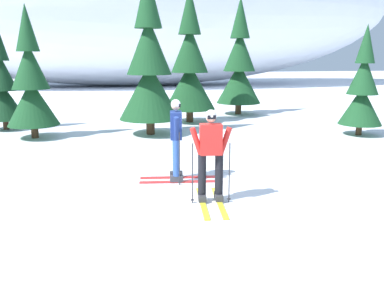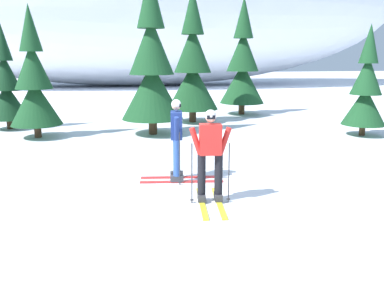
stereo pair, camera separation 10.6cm
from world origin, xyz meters
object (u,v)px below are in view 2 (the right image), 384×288
(skier_navy_jacket, at_px, (177,139))
(pine_tree_far_right, at_px, (366,90))
(pine_tree_center_left, at_px, (34,83))
(pine_tree_center, at_px, (152,68))
(skier_red_jacket, at_px, (210,155))
(pine_tree_center_right, at_px, (193,67))
(pine_tree_left, at_px, (6,86))
(pine_tree_right, at_px, (243,66))

(skier_navy_jacket, bearing_deg, pine_tree_far_right, 29.48)
(pine_tree_center_left, xyz_separation_m, pine_tree_center, (3.80, -0.11, 0.48))
(skier_red_jacket, distance_m, pine_tree_center_left, 8.21)
(pine_tree_center, bearing_deg, pine_tree_center_left, 178.36)
(pine_tree_center_left, bearing_deg, pine_tree_center_right, 21.69)
(pine_tree_center, bearing_deg, skier_navy_jacket, -89.44)
(pine_tree_center_left, bearing_deg, skier_red_jacket, -58.52)
(pine_tree_center_right, bearing_deg, pine_tree_left, -176.94)
(skier_red_jacket, xyz_separation_m, pine_tree_left, (-5.59, 8.83, 0.69))
(pine_tree_left, bearing_deg, pine_tree_right, 12.91)
(pine_tree_center_right, xyz_separation_m, pine_tree_far_right, (5.15, -3.86, -0.68))
(pine_tree_far_right, bearing_deg, pine_tree_right, 113.78)
(skier_navy_jacket, height_order, pine_tree_far_right, pine_tree_far_right)
(skier_navy_jacket, bearing_deg, pine_tree_right, 65.29)
(skier_red_jacket, relative_size, pine_tree_right, 0.33)
(skier_red_jacket, bearing_deg, pine_tree_center_right, 81.52)
(skier_red_jacket, bearing_deg, skier_navy_jacket, 105.81)
(pine_tree_left, xyz_separation_m, pine_tree_right, (9.61, 2.20, 0.60))
(skier_red_jacket, distance_m, pine_tree_right, 11.81)
(pine_tree_far_right, bearing_deg, pine_tree_center, 167.78)
(pine_tree_left, xyz_separation_m, pine_tree_far_right, (12.11, -3.49, -0.04))
(skier_red_jacket, relative_size, pine_tree_far_right, 0.47)
(skier_red_jacket, bearing_deg, pine_tree_center, 93.81)
(skier_red_jacket, xyz_separation_m, pine_tree_center, (-0.46, 6.85, 1.37))
(pine_tree_center_left, xyz_separation_m, pine_tree_far_right, (10.78, -1.62, -0.24))
(pine_tree_center_left, height_order, pine_tree_center, pine_tree_center)
(pine_tree_far_right, bearing_deg, skier_navy_jacket, -150.52)
(skier_navy_jacket, distance_m, pine_tree_center, 5.59)
(pine_tree_center_left, height_order, pine_tree_center_right, pine_tree_center_right)
(skier_red_jacket, xyz_separation_m, pine_tree_center_left, (-4.26, 6.96, 0.89))
(skier_navy_jacket, relative_size, pine_tree_right, 0.35)
(pine_tree_left, relative_size, pine_tree_center_right, 0.71)
(pine_tree_center_left, relative_size, pine_tree_center_right, 0.80)
(pine_tree_left, relative_size, pine_tree_far_right, 1.03)
(skier_red_jacket, height_order, pine_tree_center_right, pine_tree_center_right)
(pine_tree_left, xyz_separation_m, pine_tree_center_left, (1.33, -1.87, 0.20))
(skier_navy_jacket, xyz_separation_m, pine_tree_center_right, (1.77, 7.78, 1.30))
(pine_tree_center_left, distance_m, pine_tree_right, 9.23)
(pine_tree_right, bearing_deg, pine_tree_far_right, -66.22)
(skier_navy_jacket, height_order, pine_tree_center_right, pine_tree_center_right)
(pine_tree_right, distance_m, pine_tree_far_right, 6.25)
(pine_tree_right, xyz_separation_m, pine_tree_far_right, (2.51, -5.69, -0.65))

